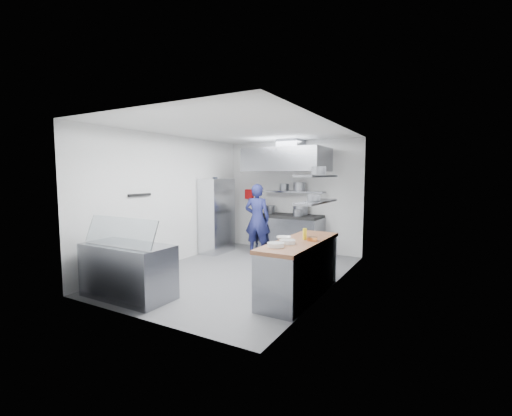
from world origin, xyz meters
The scene contains 36 objects.
floor centered at (0.00, 0.00, 0.00)m, with size 5.00×5.00×0.00m, color #555558.
ceiling centered at (0.00, 0.00, 2.80)m, with size 5.00×5.00×0.00m, color silver.
wall_back centered at (0.00, 2.50, 1.40)m, with size 3.60×0.02×2.80m, color white.
wall_front centered at (0.00, -2.50, 1.40)m, with size 3.60×0.02×2.80m, color white.
wall_left centered at (-1.80, 0.00, 1.40)m, with size 5.00×0.02×2.80m, color white.
wall_right centered at (1.80, 0.00, 1.40)m, with size 5.00×0.02×2.80m, color white.
gas_range centered at (0.10, 2.10, 0.45)m, with size 1.60×0.80×0.90m, color gray.
cooktop centered at (0.10, 2.10, 0.93)m, with size 1.57×0.78×0.06m, color black.
stock_pot_left centered at (-0.50, 2.19, 1.06)m, with size 0.31×0.31×0.20m, color slate.
stock_pot_mid centered at (0.32, 2.28, 1.08)m, with size 0.36×0.36×0.24m, color slate.
stock_pot_right centered at (0.38, 1.97, 1.04)m, with size 0.24×0.24×0.16m, color slate.
over_range_shelf centered at (0.10, 2.34, 1.52)m, with size 1.60×0.30×0.04m, color gray.
shelf_pot_a centered at (-0.22, 2.48, 1.63)m, with size 0.25×0.25×0.18m, color slate.
shelf_pot_b centered at (0.25, 2.35, 1.65)m, with size 0.30×0.30×0.22m, color slate.
extractor_hood centered at (0.10, 1.93, 2.30)m, with size 1.90×1.15×0.55m, color gray.
hood_duct centered at (0.10, 2.15, 2.68)m, with size 0.55×0.55×0.24m, color slate.
red_firebox centered at (-1.25, 2.44, 1.42)m, with size 0.22×0.10×0.26m, color red.
chef centered at (-0.54, 1.62, 0.86)m, with size 0.63×0.41×1.73m, color navy.
wire_rack centered at (-1.53, 1.31, 0.93)m, with size 0.50×0.90×1.85m, color silver.
rack_bin_a centered at (-1.53, 1.11, 0.80)m, with size 0.17×0.21×0.19m, color white.
rack_bin_b centered at (-1.53, 1.38, 1.30)m, with size 0.15×0.19×0.17m, color yellow.
rack_jar centered at (-1.48, 1.19, 1.80)m, with size 0.12×0.12×0.18m, color black.
knife_strip centered at (-1.78, -0.90, 1.55)m, with size 0.04×0.55×0.05m, color black.
prep_counter_base centered at (1.48, -0.60, 0.42)m, with size 0.62×2.00×0.84m, color gray.
prep_counter_top centered at (1.48, -0.60, 0.87)m, with size 0.65×2.04×0.06m, color brown.
plate_stack_a centered at (1.36, -1.23, 0.93)m, with size 0.25×0.25×0.06m, color white.
plate_stack_b centered at (1.41, -0.94, 0.93)m, with size 0.24×0.24×0.06m, color white.
copper_pan centered at (1.66, -0.53, 0.93)m, with size 0.17×0.17×0.06m, color #C97938.
squeeze_bottle centered at (1.52, -0.49, 0.99)m, with size 0.06×0.06×0.18m, color yellow.
mixing_bowl centered at (1.24, -0.69, 0.93)m, with size 0.24×0.24×0.06m, color white.
wall_shelf_lower centered at (1.64, -0.30, 1.50)m, with size 0.30×1.30×0.04m, color gray.
wall_shelf_upper centered at (1.64, -0.30, 1.92)m, with size 0.30×1.30×0.04m, color gray.
shelf_pot_c centered at (1.62, -0.37, 1.57)m, with size 0.21×0.21×0.10m, color slate.
shelf_pot_d centered at (1.57, -0.02, 2.01)m, with size 0.25×0.25×0.14m, color slate.
display_case centered at (-0.86, -2.00, 0.42)m, with size 1.50×0.70×0.85m, color gray.
display_glass centered at (-0.86, -2.12, 1.07)m, with size 1.47×0.02×0.45m, color silver.
Camera 1 is at (3.50, -5.61, 1.93)m, focal length 24.00 mm.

